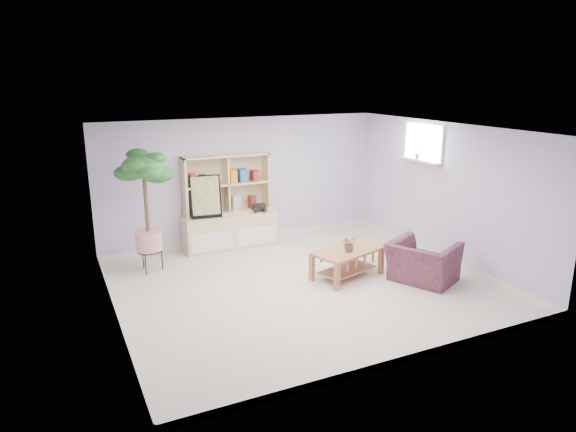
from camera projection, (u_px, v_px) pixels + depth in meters
name	position (u px, v px, depth m)	size (l,w,h in m)	color
floor	(301.00, 285.00, 7.96)	(5.50, 5.00, 0.01)	beige
ceiling	(302.00, 130.00, 7.32)	(5.50, 5.00, 0.01)	silver
walls	(302.00, 211.00, 7.64)	(5.51, 5.01, 2.40)	silver
baseboard	(301.00, 282.00, 7.94)	(5.50, 5.00, 0.10)	white
window	(424.00, 143.00, 9.08)	(0.10, 0.98, 0.68)	silver
window_sill	(420.00, 161.00, 9.14)	(0.14, 1.00, 0.04)	white
storage_unit	(229.00, 202.00, 9.52)	(1.75, 0.59, 1.75)	tan
poster	(205.00, 197.00, 9.21)	(0.56, 0.13, 0.78)	yellow
toy_truck	(259.00, 207.00, 9.69)	(0.32, 0.22, 0.17)	black
coffee_table	(347.00, 263.00, 8.24)	(1.13, 0.61, 0.46)	#9F623E
table_plant	(349.00, 243.00, 8.07)	(0.24, 0.20, 0.26)	#166A27
floor_tree	(147.00, 212.00, 8.27)	(0.75, 0.75, 2.03)	#14470F
armchair	(423.00, 259.00, 8.04)	(0.98, 0.86, 0.73)	#171651
sill_plant	(418.00, 153.00, 9.17)	(0.13, 0.10, 0.23)	#14470F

